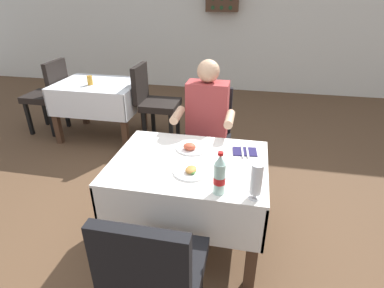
% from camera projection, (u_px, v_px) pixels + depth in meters
% --- Properties ---
extents(ground_plane, '(11.00, 11.00, 0.00)m').
position_uv_depth(ground_plane, '(178.00, 233.00, 2.48)').
color(ground_plane, brown).
extents(back_wall, '(11.00, 0.12, 2.96)m').
position_uv_depth(back_wall, '(232.00, 7.00, 5.40)').
color(back_wall, silver).
rests_on(back_wall, ground).
extents(main_dining_table, '(1.06, 0.81, 0.72)m').
position_uv_depth(main_dining_table, '(189.00, 182.00, 2.16)').
color(main_dining_table, white).
rests_on(main_dining_table, ground).
extents(chair_far_diner_seat, '(0.44, 0.50, 0.97)m').
position_uv_depth(chair_far_diner_seat, '(207.00, 135.00, 2.85)').
color(chair_far_diner_seat, black).
rests_on(chair_far_diner_seat, ground).
extents(chair_near_camera_side, '(0.44, 0.50, 0.97)m').
position_uv_depth(chair_near_camera_side, '(155.00, 273.00, 1.46)').
color(chair_near_camera_side, black).
rests_on(chair_near_camera_side, ground).
extents(seated_diner_far, '(0.50, 0.46, 1.26)m').
position_uv_depth(seated_diner_far, '(206.00, 124.00, 2.68)').
color(seated_diner_far, '#282D42').
rests_on(seated_diner_far, ground).
extents(plate_near_camera, '(0.23, 0.23, 0.04)m').
position_uv_depth(plate_near_camera, '(191.00, 171.00, 1.94)').
color(plate_near_camera, white).
rests_on(plate_near_camera, main_dining_table).
extents(plate_far_diner, '(0.24, 0.24, 0.06)m').
position_uv_depth(plate_far_diner, '(191.00, 147.00, 2.22)').
color(plate_far_diner, white).
rests_on(plate_far_diner, main_dining_table).
extents(beer_glass_left, '(0.07, 0.07, 0.22)m').
position_uv_depth(beer_glass_left, '(256.00, 181.00, 1.66)').
color(beer_glass_left, white).
rests_on(beer_glass_left, main_dining_table).
extents(cola_bottle_primary, '(0.07, 0.07, 0.27)m').
position_uv_depth(cola_bottle_primary, '(220.00, 176.00, 1.70)').
color(cola_bottle_primary, silver).
rests_on(cola_bottle_primary, main_dining_table).
extents(napkin_cutlery_set, '(0.18, 0.19, 0.01)m').
position_uv_depth(napkin_cutlery_set, '(245.00, 151.00, 2.19)').
color(napkin_cutlery_set, '#231E4C').
rests_on(napkin_cutlery_set, main_dining_table).
extents(background_dining_table, '(1.03, 0.78, 0.72)m').
position_uv_depth(background_dining_table, '(100.00, 96.00, 3.89)').
color(background_dining_table, white).
rests_on(background_dining_table, ground).
extents(background_chair_left, '(0.50, 0.44, 0.97)m').
position_uv_depth(background_chair_left, '(49.00, 92.00, 4.01)').
color(background_chair_left, black).
rests_on(background_chair_left, ground).
extents(background_chair_right, '(0.50, 0.44, 0.97)m').
position_uv_depth(background_chair_right, '(153.00, 99.00, 3.76)').
color(background_chair_right, black).
rests_on(background_chair_right, ground).
extents(background_table_tumbler, '(0.06, 0.06, 0.11)m').
position_uv_depth(background_table_tumbler, '(90.00, 80.00, 3.70)').
color(background_table_tumbler, '#C68928').
rests_on(background_table_tumbler, background_dining_table).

